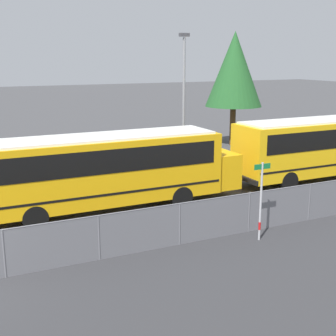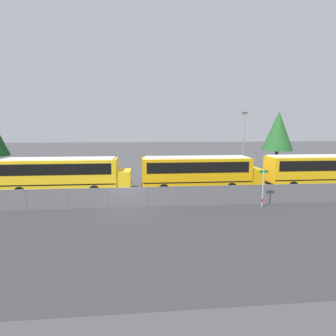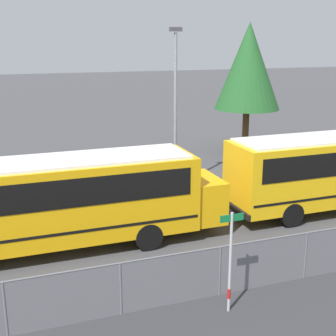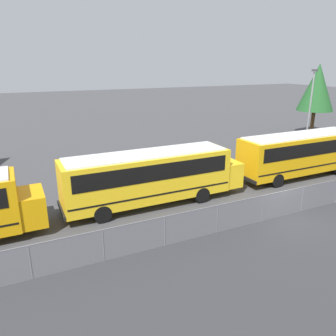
# 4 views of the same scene
# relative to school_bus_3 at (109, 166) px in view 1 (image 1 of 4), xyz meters

# --- Properties ---
(school_bus_3) EXTENTS (11.79, 2.60, 3.39)m
(school_bus_3) POSITION_rel_school_bus_3_xyz_m (0.00, 0.00, 0.00)
(school_bus_3) COLOR #EDA80F
(school_bus_3) RESTS_ON ground_plane
(school_bus_4) EXTENTS (11.79, 2.60, 3.39)m
(school_bus_4) POSITION_rel_school_bus_3_xyz_m (12.64, 0.10, 0.00)
(school_bus_4) COLOR yellow
(school_bus_4) RESTS_ON ground_plane
(street_sign) EXTENTS (0.70, 0.09, 2.97)m
(street_sign) POSITION_rel_school_bus_3_xyz_m (3.88, -5.75, -0.44)
(street_sign) COLOR #B7B7BC
(street_sign) RESTS_ON ground_plane
(light_pole) EXTENTS (0.60, 0.24, 8.01)m
(light_pole) POSITION_rel_school_bus_3_xyz_m (6.56, 5.58, 2.38)
(light_pole) COLOR gray
(light_pole) RESTS_ON ground_plane
(tree_2) EXTENTS (4.29, 4.29, 8.56)m
(tree_2) POSITION_rel_school_bus_3_xyz_m (13.77, 11.21, 3.74)
(tree_2) COLOR #51381E
(tree_2) RESTS_ON ground_plane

